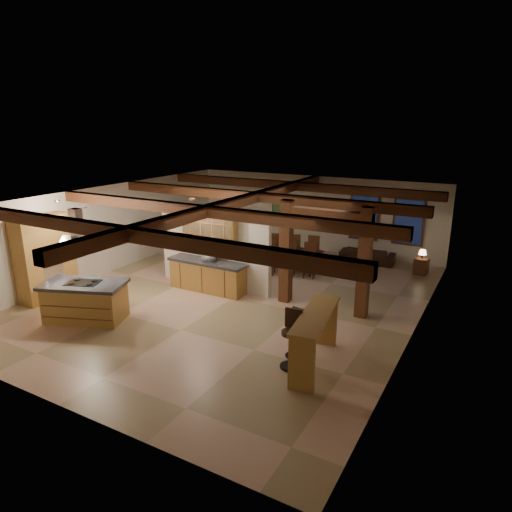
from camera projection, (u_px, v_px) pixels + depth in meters
The scene contains 22 objects.
ground at pixel (234, 297), 13.24m from camera, with size 12.00×12.00×0.00m, color tan.
room_walls at pixel (233, 238), 12.73m from camera, with size 12.00×12.00×12.00m.
ceiling_beams at pixel (233, 203), 12.46m from camera, with size 10.00×12.00×0.28m.
timber_posts at pixel (324, 246), 11.99m from camera, with size 2.50×0.30×2.90m.
partition_wall at pixel (214, 252), 13.81m from camera, with size 3.80×0.18×2.20m, color beige.
pantry_cabinet at pixel (45, 258), 12.90m from camera, with size 0.67×1.60×2.40m.
back_counter at pixel (208, 275), 13.67m from camera, with size 2.50×0.66×0.94m.
upper_display_cabinet at pixel (210, 229), 13.44m from camera, with size 1.80×0.36×0.95m.
range_hood at pixel (80, 253), 11.28m from camera, with size 1.10×1.10×1.40m.
back_windows at pixel (386, 220), 16.47m from camera, with size 2.70×0.07×1.70m.
framed_art at pixel (279, 204), 18.43m from camera, with size 0.65×0.05×0.85m.
recessed_cans at pixel (112, 202), 11.99m from camera, with size 3.16×2.46×0.03m.
kitchen_island at pixel (85, 301), 11.64m from camera, with size 2.30×1.76×1.02m.
dining_table at pixel (292, 260), 15.62m from camera, with size 1.91×1.06×0.67m, color #3D170F.
sofa at pixel (367, 255), 16.44m from camera, with size 1.91×0.75×0.56m, color black.
microwave at pixel (209, 258), 13.46m from camera, with size 0.39×0.27×0.22m, color #BBBCC0.
bar_counter at pixel (315, 331), 9.36m from camera, with size 0.86×2.29×1.17m.
side_table at pixel (421, 266), 15.22m from camera, with size 0.43×0.43×0.54m, color #431C10.
table_lamp at pixel (423, 252), 15.09m from camera, with size 0.25×0.25×0.30m.
bar_stool_a at pixel (291, 339), 9.36m from camera, with size 0.43×0.45×1.24m.
bar_stool_b at pixel (295, 333), 9.81m from camera, with size 0.38×0.39×1.08m.
dining_chairs at pixel (292, 253), 15.55m from camera, with size 2.12×2.12×1.14m.
Camera 1 is at (6.57, -10.48, 4.93)m, focal length 32.00 mm.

